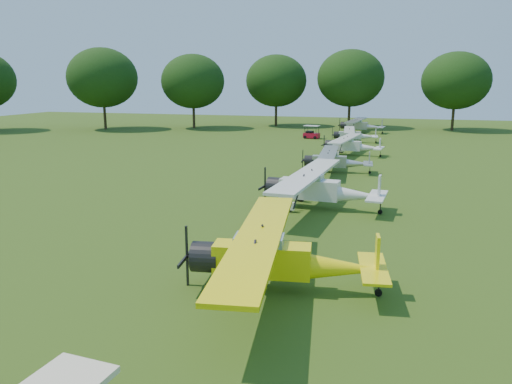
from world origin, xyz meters
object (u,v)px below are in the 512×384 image
Objects in this scene: aircraft_2 at (277,255)px; aircraft_7 at (360,125)px; golf_cart at (311,134)px; aircraft_3 at (319,187)px; aircraft_4 at (335,160)px; aircraft_6 at (353,134)px; aircraft_5 at (351,144)px.

aircraft_7 is at bearing 83.69° from aircraft_2.
aircraft_2 reaches higher than aircraft_7.
aircraft_3 is at bearing -68.98° from golf_cart.
aircraft_2 is 1.12× the size of aircraft_7.
aircraft_2 is 25.65m from aircraft_4.
aircraft_3 is at bearing -82.86° from aircraft_7.
aircraft_3 is 5.37× the size of golf_cart.
aircraft_2 reaches higher than aircraft_4.
aircraft_7 is (-1.36, 60.20, -0.15)m from aircraft_2.
aircraft_4 is 4.26× the size of golf_cart.
aircraft_2 is 51.19m from golf_cart.
aircraft_4 is (-0.96, 25.63, -0.29)m from aircraft_2.
aircraft_6 is at bearing 95.85° from aircraft_3.
aircraft_4 is at bearing 84.55° from aircraft_2.
aircraft_3 is at bearing -93.89° from aircraft_6.
aircraft_7 is at bearing 95.56° from aircraft_3.
aircraft_3 reaches higher than golf_cart.
golf_cart is at bearing -115.62° from aircraft_7.
aircraft_7 is (-0.96, 47.44, -0.15)m from aircraft_3.
aircraft_4 is 10.74m from aircraft_5.
aircraft_4 is 0.95× the size of aircraft_5.
aircraft_7 is 4.79× the size of golf_cart.
aircraft_4 reaches higher than aircraft_6.
aircraft_3 is 23.60m from aircraft_5.
aircraft_2 is 36.37m from aircraft_5.
aircraft_2 is 47.79m from aircraft_6.
aircraft_2 is 1.31× the size of aircraft_6.
aircraft_5 reaches higher than golf_cart.
aircraft_4 is 1.04× the size of aircraft_6.
aircraft_4 is at bearing 96.90° from aircraft_3.
aircraft_3 reaches higher than aircraft_5.
aircraft_6 is (-0.33, 22.13, -0.05)m from aircraft_4.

